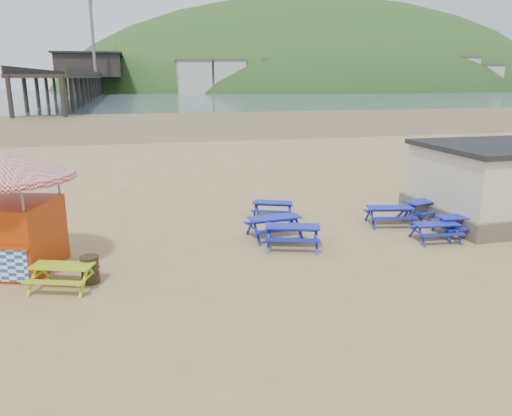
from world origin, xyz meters
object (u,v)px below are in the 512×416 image
object	(u,v)px
ice_cream_kiosk	(8,197)
picnic_table_blue_b	(273,210)
picnic_table_blue_a	(274,227)
picnic_table_yellow	(63,277)
litter_bin	(90,269)

from	to	relation	value
ice_cream_kiosk	picnic_table_blue_b	bearing A→B (deg)	40.37
picnic_table_blue_b	ice_cream_kiosk	bearing A→B (deg)	-136.32
picnic_table_blue_a	picnic_table_yellow	world-z (taller)	picnic_table_blue_a
picnic_table_blue_b	litter_bin	xyz separation A→B (m)	(-7.00, -5.39, 0.06)
picnic_table_yellow	ice_cream_kiosk	xyz separation A→B (m)	(-1.61, 1.93, 1.95)
picnic_table_yellow	ice_cream_kiosk	world-z (taller)	ice_cream_kiosk
ice_cream_kiosk	litter_bin	distance (m)	3.43
picnic_table_blue_a	litter_bin	xyz separation A→B (m)	(-6.32, -2.76, 0.01)
picnic_table_blue_a	litter_bin	size ratio (longest dim) A/B	2.54
picnic_table_blue_a	picnic_table_yellow	distance (m)	7.64
picnic_table_blue_a	ice_cream_kiosk	size ratio (longest dim) A/B	0.39
litter_bin	picnic_table_blue_b	bearing A→B (deg)	37.59
picnic_table_yellow	picnic_table_blue_a	bearing A→B (deg)	42.54
picnic_table_blue_a	picnic_table_yellow	size ratio (longest dim) A/B	1.00
picnic_table_blue_b	litter_bin	distance (m)	8.84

